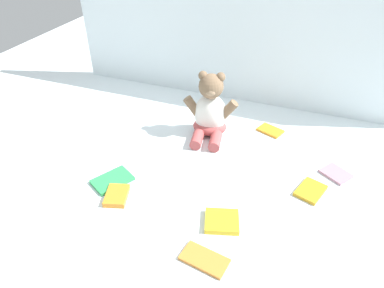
{
  "coord_description": "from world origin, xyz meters",
  "views": [
    {
      "loc": [
        0.37,
        -1.08,
        0.86
      ],
      "look_at": [
        -0.0,
        -0.1,
        0.1
      ],
      "focal_mm": 32.5,
      "sensor_mm": 36.0,
      "label": 1
    }
  ],
  "objects_px": {
    "book_case_0": "(336,174)",
    "book_case_4": "(222,221)",
    "book_case_6": "(117,196)",
    "teddy_bear": "(210,112)",
    "book_case_5": "(311,191)",
    "book_case_3": "(112,180)",
    "book_case_1": "(204,259)",
    "book_case_2": "(270,130)"
  },
  "relations": [
    {
      "from": "book_case_2",
      "to": "book_case_6",
      "type": "xyz_separation_m",
      "value": [
        -0.42,
        -0.6,
        0.0
      ]
    },
    {
      "from": "book_case_2",
      "to": "book_case_3",
      "type": "distance_m",
      "value": 0.72
    },
    {
      "from": "teddy_bear",
      "to": "book_case_1",
      "type": "height_order",
      "value": "teddy_bear"
    },
    {
      "from": "teddy_bear",
      "to": "book_case_4",
      "type": "relative_size",
      "value": 2.62
    },
    {
      "from": "book_case_0",
      "to": "book_case_1",
      "type": "height_order",
      "value": "same"
    },
    {
      "from": "book_case_5",
      "to": "book_case_0",
      "type": "bearing_deg",
      "value": -102.39
    },
    {
      "from": "book_case_0",
      "to": "book_case_5",
      "type": "xyz_separation_m",
      "value": [
        -0.08,
        -0.13,
        0.0
      ]
    },
    {
      "from": "book_case_2",
      "to": "book_case_4",
      "type": "distance_m",
      "value": 0.59
    },
    {
      "from": "book_case_2",
      "to": "book_case_3",
      "type": "bearing_deg",
      "value": -20.43
    },
    {
      "from": "book_case_0",
      "to": "book_case_3",
      "type": "relative_size",
      "value": 0.71
    },
    {
      "from": "book_case_6",
      "to": "book_case_3",
      "type": "bearing_deg",
      "value": 114.02
    },
    {
      "from": "book_case_1",
      "to": "book_case_6",
      "type": "height_order",
      "value": "book_case_6"
    },
    {
      "from": "teddy_bear",
      "to": "book_case_0",
      "type": "height_order",
      "value": "teddy_bear"
    },
    {
      "from": "book_case_0",
      "to": "book_case_3",
      "type": "xyz_separation_m",
      "value": [
        -0.77,
        -0.33,
        0.0
      ]
    },
    {
      "from": "teddy_bear",
      "to": "book_case_3",
      "type": "distance_m",
      "value": 0.5
    },
    {
      "from": "book_case_6",
      "to": "book_case_4",
      "type": "bearing_deg",
      "value": -14.47
    },
    {
      "from": "book_case_3",
      "to": "book_case_4",
      "type": "distance_m",
      "value": 0.44
    },
    {
      "from": "book_case_3",
      "to": "book_case_4",
      "type": "bearing_deg",
      "value": 22.58
    },
    {
      "from": "book_case_0",
      "to": "book_case_1",
      "type": "xyz_separation_m",
      "value": [
        -0.34,
        -0.53,
        0.0
      ]
    },
    {
      "from": "teddy_bear",
      "to": "book_case_4",
      "type": "bearing_deg",
      "value": -76.86
    },
    {
      "from": "teddy_bear",
      "to": "book_case_6",
      "type": "xyz_separation_m",
      "value": [
        -0.17,
        -0.5,
        -0.1
      ]
    },
    {
      "from": "book_case_6",
      "to": "teddy_bear",
      "type": "bearing_deg",
      "value": 53.58
    },
    {
      "from": "book_case_0",
      "to": "book_case_6",
      "type": "height_order",
      "value": "book_case_6"
    },
    {
      "from": "teddy_bear",
      "to": "book_case_4",
      "type": "distance_m",
      "value": 0.53
    },
    {
      "from": "teddy_bear",
      "to": "book_case_1",
      "type": "distance_m",
      "value": 0.67
    },
    {
      "from": "book_case_0",
      "to": "book_case_2",
      "type": "bearing_deg",
      "value": 88.06
    },
    {
      "from": "teddy_bear",
      "to": "book_case_3",
      "type": "bearing_deg",
      "value": -128.07
    },
    {
      "from": "teddy_bear",
      "to": "book_case_2",
      "type": "xyz_separation_m",
      "value": [
        0.25,
        0.11,
        -0.1
      ]
    },
    {
      "from": "book_case_5",
      "to": "book_case_6",
      "type": "xyz_separation_m",
      "value": [
        -0.63,
        -0.27,
        0.0
      ]
    },
    {
      "from": "book_case_0",
      "to": "book_case_2",
      "type": "xyz_separation_m",
      "value": [
        -0.28,
        0.21,
        0.0
      ]
    },
    {
      "from": "book_case_6",
      "to": "book_case_0",
      "type": "bearing_deg",
      "value": 12.14
    },
    {
      "from": "book_case_0",
      "to": "book_case_4",
      "type": "distance_m",
      "value": 0.51
    },
    {
      "from": "book_case_1",
      "to": "book_case_2",
      "type": "distance_m",
      "value": 0.74
    },
    {
      "from": "book_case_4",
      "to": "book_case_5",
      "type": "bearing_deg",
      "value": 117.91
    },
    {
      "from": "book_case_1",
      "to": "book_case_5",
      "type": "height_order",
      "value": "book_case_5"
    },
    {
      "from": "teddy_bear",
      "to": "book_case_5",
      "type": "distance_m",
      "value": 0.52
    },
    {
      "from": "book_case_1",
      "to": "book_case_6",
      "type": "bearing_deg",
      "value": 79.29
    },
    {
      "from": "book_case_0",
      "to": "book_case_4",
      "type": "height_order",
      "value": "book_case_4"
    },
    {
      "from": "book_case_2",
      "to": "book_case_4",
      "type": "bearing_deg",
      "value": 16.8
    },
    {
      "from": "book_case_2",
      "to": "book_case_4",
      "type": "xyz_separation_m",
      "value": [
        -0.05,
        -0.59,
        0.0
      ]
    },
    {
      "from": "teddy_bear",
      "to": "book_case_6",
      "type": "distance_m",
      "value": 0.53
    },
    {
      "from": "book_case_4",
      "to": "book_case_6",
      "type": "height_order",
      "value": "book_case_6"
    }
  ]
}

